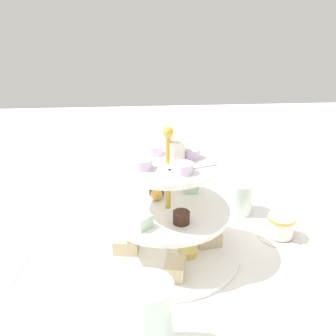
{
  "coord_description": "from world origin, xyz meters",
  "views": [
    {
      "loc": [
        -0.05,
        -0.62,
        0.45
      ],
      "look_at": [
        0.0,
        0.0,
        0.18
      ],
      "focal_mm": 39.61,
      "sensor_mm": 36.0,
      "label": 1
    }
  ],
  "objects_px": {
    "teacup_with_saucer": "(281,227)",
    "water_glass_short_left": "(239,197)",
    "tiered_serving_stand": "(168,218)",
    "butter_knife_left": "(25,256)",
    "butter_knife_right": "(313,309)",
    "water_glass_tall_right": "(149,318)"
  },
  "relations": [
    {
      "from": "butter_knife_left",
      "to": "teacup_with_saucer",
      "type": "bearing_deg",
      "value": 98.2
    },
    {
      "from": "teacup_with_saucer",
      "to": "butter_knife_right",
      "type": "xyz_separation_m",
      "value": [
        -0.02,
        -0.21,
        -0.02
      ]
    },
    {
      "from": "teacup_with_saucer",
      "to": "water_glass_tall_right",
      "type": "bearing_deg",
      "value": -137.34
    },
    {
      "from": "teacup_with_saucer",
      "to": "butter_knife_left",
      "type": "xyz_separation_m",
      "value": [
        -0.53,
        -0.03,
        -0.02
      ]
    },
    {
      "from": "water_glass_tall_right",
      "to": "tiered_serving_stand",
      "type": "bearing_deg",
      "value": 79.11
    },
    {
      "from": "water_glass_tall_right",
      "to": "butter_knife_left",
      "type": "distance_m",
      "value": 0.34
    },
    {
      "from": "teacup_with_saucer",
      "to": "water_glass_short_left",
      "type": "bearing_deg",
      "value": 118.63
    },
    {
      "from": "tiered_serving_stand",
      "to": "teacup_with_saucer",
      "type": "distance_m",
      "value": 0.25
    },
    {
      "from": "water_glass_short_left",
      "to": "butter_knife_left",
      "type": "height_order",
      "value": "water_glass_short_left"
    },
    {
      "from": "water_glass_tall_right",
      "to": "butter_knife_left",
      "type": "bearing_deg",
      "value": 135.67
    },
    {
      "from": "water_glass_short_left",
      "to": "teacup_with_saucer",
      "type": "distance_m",
      "value": 0.13
    },
    {
      "from": "water_glass_short_left",
      "to": "teacup_with_saucer",
      "type": "height_order",
      "value": "water_glass_short_left"
    },
    {
      "from": "water_glass_tall_right",
      "to": "butter_knife_right",
      "type": "bearing_deg",
      "value": 11.78
    },
    {
      "from": "teacup_with_saucer",
      "to": "butter_knife_right",
      "type": "distance_m",
      "value": 0.21
    },
    {
      "from": "water_glass_short_left",
      "to": "butter_knife_left",
      "type": "xyz_separation_m",
      "value": [
        -0.46,
        -0.14,
        -0.04
      ]
    },
    {
      "from": "water_glass_short_left",
      "to": "butter_knife_right",
      "type": "distance_m",
      "value": 0.33
    },
    {
      "from": "water_glass_tall_right",
      "to": "water_glass_short_left",
      "type": "xyz_separation_m",
      "value": [
        0.22,
        0.38,
        -0.02
      ]
    },
    {
      "from": "tiered_serving_stand",
      "to": "butter_knife_left",
      "type": "bearing_deg",
      "value": 179.04
    },
    {
      "from": "teacup_with_saucer",
      "to": "tiered_serving_stand",
      "type": "bearing_deg",
      "value": -171.93
    },
    {
      "from": "tiered_serving_stand",
      "to": "water_glass_short_left",
      "type": "xyz_separation_m",
      "value": [
        0.18,
        0.15,
        -0.04
      ]
    },
    {
      "from": "teacup_with_saucer",
      "to": "butter_knife_left",
      "type": "bearing_deg",
      "value": -176.78
    },
    {
      "from": "tiered_serving_stand",
      "to": "water_glass_short_left",
      "type": "bearing_deg",
      "value": 39.17
    }
  ]
}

